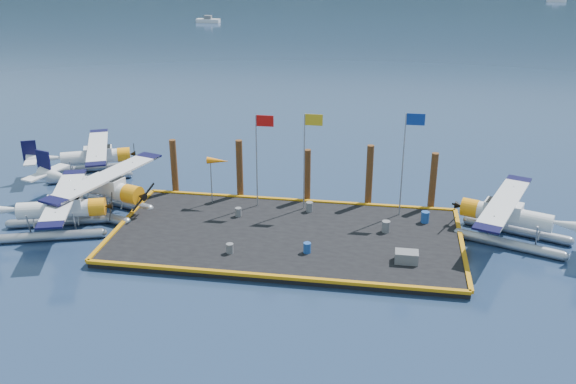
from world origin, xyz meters
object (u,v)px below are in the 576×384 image
object	(u,v)px
flagpole_yellow	(308,147)
piling_4	(433,183)
seaplane_b	(102,191)
piling_0	(174,168)
piling_2	(307,177)
drum_3	(230,248)
piling_3	(369,177)
seaplane_c	(94,159)
flagpole_blue	(407,149)
windsock	(218,162)
seaplane_a	(59,211)
drum_0	(238,212)
drum_1	(307,248)
drum_2	(386,226)
drum_5	(309,207)
crate	(407,257)
flagpole_red	(260,146)
seaplane_d	(509,218)
drum_4	(425,217)
piling_1	(240,171)

from	to	relation	value
flagpole_yellow	piling_4	xyz separation A→B (m)	(7.80, 1.60, -2.51)
seaplane_b	piling_0	size ratio (longest dim) A/B	2.40
flagpole_yellow	piling_2	bearing A→B (deg)	97.21
drum_3	piling_3	distance (m)	11.03
seaplane_c	flagpole_blue	distance (m)	22.95
windsock	piling_4	world-z (taller)	piling_4
seaplane_a	drum_0	xyz separation A→B (m)	(10.14, 3.10, -0.69)
seaplane_b	windsock	bearing A→B (deg)	120.75
piling_2	seaplane_b	bearing A→B (deg)	-165.38
seaplane_b	drum_1	world-z (taller)	seaplane_b
drum_2	piling_3	xyz separation A→B (m)	(-1.21, 4.20, 1.41)
windsock	drum_5	bearing A→B (deg)	-3.87
seaplane_a	drum_1	world-z (taller)	seaplane_a
piling_4	flagpole_yellow	bearing A→B (deg)	-168.40
drum_0	piling_4	distance (m)	12.39
drum_1	crate	size ratio (longest dim) A/B	0.48
drum_5	flagpole_red	world-z (taller)	flagpole_red
seaplane_d	drum_0	size ratio (longest dim) A/B	16.01
flagpole_yellow	piling_4	world-z (taller)	flagpole_yellow
drum_2	drum_4	xyz separation A→B (m)	(2.32, 1.70, 0.01)
seaplane_b	seaplane_c	world-z (taller)	seaplane_b
seaplane_c	drum_5	xyz separation A→B (m)	(16.49, -4.77, -0.62)
seaplane_c	seaplane_b	bearing A→B (deg)	6.43
drum_3	drum_1	bearing A→B (deg)	9.74
seaplane_d	drum_3	bearing A→B (deg)	128.17
piling_0	piling_2	xyz separation A→B (m)	(9.00, 0.00, -0.10)
windsock	piling_2	xyz separation A→B (m)	(5.53, 1.60, -1.33)
drum_1	windsock	world-z (taller)	windsock
drum_5	flagpole_yellow	size ratio (longest dim) A/B	0.10
drum_2	flagpole_red	distance (m)	9.18
piling_3	piling_4	xyz separation A→B (m)	(4.00, 0.00, -0.15)
seaplane_a	piling_1	bearing A→B (deg)	107.34
drum_0	drum_5	distance (m)	4.48
drum_3	piling_2	world-z (taller)	piling_2
drum_0	drum_4	distance (m)	11.40
drum_2	drum_4	bearing A→B (deg)	36.20
drum_3	windsock	size ratio (longest dim) A/B	0.18
drum_0	piling_2	xyz separation A→B (m)	(3.83, 3.43, 1.22)
crate	piling_3	world-z (taller)	piling_3
crate	piling_3	distance (m)	8.24
drum_0	crate	xyz separation A→B (m)	(10.20, -4.32, 0.03)
piling_2	piling_4	size ratio (longest dim) A/B	0.95
seaplane_c	flagpole_red	size ratio (longest dim) A/B	1.39
piling_1	seaplane_c	bearing A→B (deg)	166.58
piling_0	piling_1	xyz separation A→B (m)	(4.50, 0.00, 0.10)
piling_2	piling_4	distance (m)	8.00
flagpole_red	drum_5	bearing A→B (deg)	-7.15
piling_2	seaplane_a	bearing A→B (deg)	-154.94
piling_0	piling_2	distance (m)	9.00
seaplane_b	windsock	xyz separation A→B (m)	(7.16, 1.71, 1.73)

